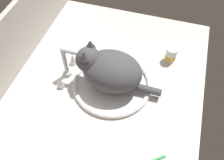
{
  "coord_description": "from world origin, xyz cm",
  "views": [
    {
      "loc": [
        -59.98,
        -19.79,
        91.02
      ],
      "look_at": [
        -0.24,
        -1.82,
        7.0
      ],
      "focal_mm": 38.39,
      "sensor_mm": 36.0,
      "label": 1
    }
  ],
  "objects_px": {
    "cat": "(108,70)",
    "pill_bottle": "(171,55)",
    "sink_basin": "(112,84)",
    "faucet": "(67,65)"
  },
  "relations": [
    {
      "from": "faucet",
      "to": "pill_bottle",
      "type": "relative_size",
      "value": 2.28
    },
    {
      "from": "faucet",
      "to": "cat",
      "type": "relative_size",
      "value": 0.46
    },
    {
      "from": "cat",
      "to": "pill_bottle",
      "type": "relative_size",
      "value": 4.91
    },
    {
      "from": "sink_basin",
      "to": "faucet",
      "type": "distance_m",
      "value": 0.22
    },
    {
      "from": "sink_basin",
      "to": "cat",
      "type": "height_order",
      "value": "cat"
    },
    {
      "from": "sink_basin",
      "to": "faucet",
      "type": "height_order",
      "value": "faucet"
    },
    {
      "from": "faucet",
      "to": "pill_bottle",
      "type": "height_order",
      "value": "faucet"
    },
    {
      "from": "cat",
      "to": "pill_bottle",
      "type": "bearing_deg",
      "value": -47.13
    },
    {
      "from": "pill_bottle",
      "to": "cat",
      "type": "bearing_deg",
      "value": 132.87
    },
    {
      "from": "sink_basin",
      "to": "faucet",
      "type": "bearing_deg",
      "value": 90.0
    }
  ]
}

